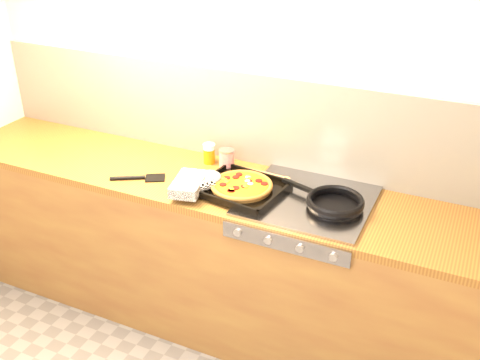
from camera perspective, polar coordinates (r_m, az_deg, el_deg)
The scene contains 9 objects.
room_shell at distance 3.00m, azimuth 0.75°, elevation 6.27°, with size 3.20×3.20×3.20m.
counter_run at distance 3.10m, azimuth -1.53°, elevation -7.66°, with size 3.20×0.62×0.90m.
stovetop at distance 2.72m, azimuth 6.90°, elevation -2.11°, with size 0.60×0.56×0.02m, color gray.
pizza_on_tray at distance 2.75m, azimuth -1.27°, elevation -0.53°, with size 0.54×0.44×0.07m.
frying_pan at distance 2.65m, azimuth 9.54°, elevation -2.29°, with size 0.47×0.34×0.04m.
tomato_can at distance 2.97m, azimuth -1.36°, elevation 2.07°, with size 0.10×0.10×0.12m.
juice_glass at distance 3.06m, azimuth -3.15°, elevation 2.72°, with size 0.08×0.08×0.11m.
wooden_spoon at distance 2.93m, azimuth 3.11°, elevation 0.55°, with size 0.30×0.05×0.02m.
black_spatula at distance 2.95m, azimuth -10.22°, elevation 0.22°, with size 0.27×0.19×0.02m.
Camera 1 is at (1.14, -1.15, 2.25)m, focal length 42.00 mm.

